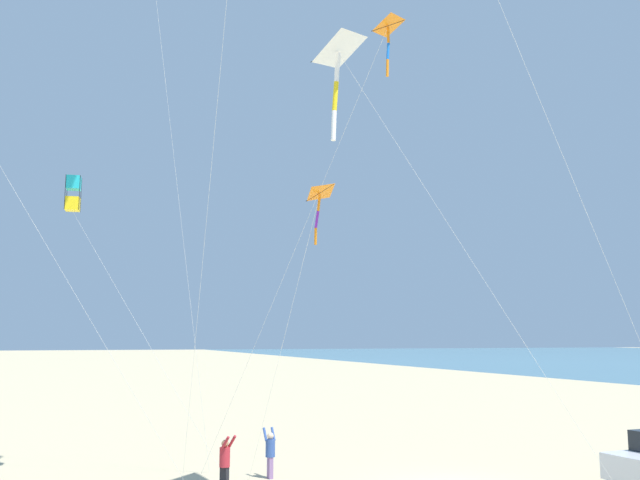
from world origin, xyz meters
The scene contains 6 objects.
person_adult_flyer centered at (-7.28, 2.14, 0.97)m, with size 0.60×0.64×1.78m.
person_child_green_jacket centered at (-5.34, 3.59, 0.95)m, with size 0.42×0.53×1.74m.
kite_box_purple_drifting centered at (-12.43, 5.58, 10.22)m, with size 6.00×0.68×10.88m.
kite_delta_black_fish_shape centered at (-4.37, -4.43, 13.48)m, with size 3.92×9.39×13.79m.
kite_delta_green_low_center centered at (-4.86, -1.86, 13.83)m, with size 9.93×2.62×14.37m.
kite_delta_white_trailing centered at (-6.12, -3.74, 8.76)m, with size 1.13×8.11×9.06m.
Camera 1 is at (-12.12, -20.54, 4.91)m, focal length 38.00 mm.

